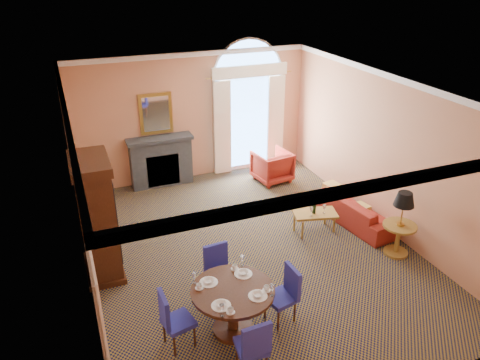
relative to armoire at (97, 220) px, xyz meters
name	(u,v)px	position (x,y,z in m)	size (l,w,h in m)	color
ground	(249,250)	(2.72, -0.37, -1.07)	(7.50, 7.50, 0.00)	black
room_envelope	(235,118)	(2.69, 0.30, 1.44)	(6.04, 7.52, 3.45)	tan
armoire	(97,220)	(0.00, 0.00, 0.00)	(0.64, 1.13, 2.22)	#33180B
dining_table	(233,300)	(1.64, -2.30, -0.49)	(1.25, 1.25, 0.99)	#33180B
dining_chair_north	(217,268)	(1.71, -1.40, -0.53)	(0.44, 0.45, 0.94)	navy
dining_chair_south	(254,345)	(1.61, -3.19, -0.53)	(0.46, 0.46, 0.94)	navy
dining_chair_east	(286,291)	(2.51, -2.35, -0.53)	(0.50, 0.50, 0.94)	navy
dining_chair_west	(172,317)	(0.72, -2.27, -0.53)	(0.50, 0.50, 0.94)	navy
sofa	(356,210)	(5.27, -0.22, -0.78)	(2.00, 0.78, 0.59)	#A1281D
armchair	(272,166)	(4.48, 2.36, -0.67)	(0.84, 0.87, 0.79)	#A1281D
coffee_table	(315,214)	(4.24, -0.23, -0.65)	(0.98, 0.69, 0.79)	olive
side_table	(402,216)	(5.32, -1.51, -0.25)	(0.63, 0.63, 1.29)	olive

